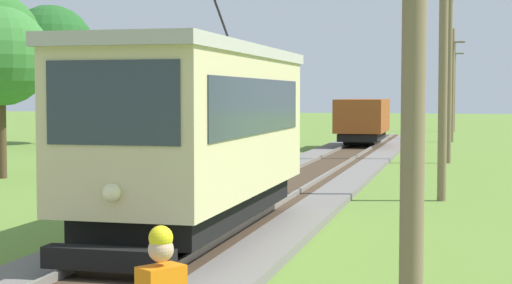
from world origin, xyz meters
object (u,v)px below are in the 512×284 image
object	(u,v)px
utility_pole_horizon	(454,86)
gravel_pile	(254,137)
tree_right_far	(51,49)
red_tram	(197,130)
freight_car	(363,120)
tree_left_far	(0,57)
utility_pole_far	(449,60)
utility_pole_mid	(443,48)
utility_pole_distant	(452,84)

from	to	relation	value
utility_pole_horizon	gravel_pile	size ratio (longest dim) A/B	2.94
gravel_pile	tree_right_far	xyz separation A→B (m)	(-12.83, 2.71, 4.82)
red_tram	freight_car	distance (m)	27.86
utility_pole_horizon	tree_right_far	world-z (taller)	tree_right_far
tree_left_far	tree_right_far	bearing A→B (deg)	113.12
freight_car	utility_pole_horizon	bearing A→B (deg)	78.61
utility_pole_far	tree_left_far	xyz separation A→B (m)	(-14.82, -9.90, -0.15)
utility_pole_far	tree_left_far	distance (m)	17.82
gravel_pile	freight_car	bearing A→B (deg)	24.62
utility_pole_far	utility_pole_mid	bearing A→B (deg)	-90.00
freight_car	gravel_pile	bearing A→B (deg)	-155.38
utility_pole_horizon	tree_left_far	bearing A→B (deg)	-110.28
red_tram	tree_right_far	xyz separation A→B (m)	(-18.08, 28.16, 3.31)
utility_pole_distant	utility_pole_horizon	distance (m)	14.23
red_tram	tree_right_far	size ratio (longest dim) A/B	1.06
gravel_pile	utility_pole_distant	bearing A→B (deg)	47.06
tree_left_far	tree_right_far	world-z (taller)	tree_right_far
freight_car	utility_pole_mid	size ratio (longest dim) A/B	0.65
freight_car	gravel_pile	distance (m)	5.83
freight_car	tree_left_far	distance (m)	20.77
red_tram	utility_pole_distant	bearing A→B (deg)	82.88
freight_car	utility_pole_far	world-z (taller)	utility_pole_far
utility_pole_mid	tree_right_far	bearing A→B (deg)	137.37
utility_pole_mid	utility_pole_distant	xyz separation A→B (m)	(-0.00, 28.52, -0.60)
utility_pole_mid	utility_pole_horizon	distance (m)	42.75
utility_pole_distant	utility_pole_horizon	bearing A→B (deg)	90.00
utility_pole_mid	utility_pole_far	bearing A→B (deg)	90.00
utility_pole_far	tree_right_far	distance (m)	24.05
gravel_pile	tree_left_far	size ratio (longest dim) A/B	0.40
red_tram	tree_right_far	bearing A→B (deg)	122.70
utility_pole_horizon	freight_car	bearing A→B (deg)	-101.39
freight_car	utility_pole_horizon	size ratio (longest dim) A/B	0.76
utility_pole_far	utility_pole_distant	xyz separation A→B (m)	(-0.00, 15.98, -0.80)
red_tram	utility_pole_mid	size ratio (longest dim) A/B	1.06
utility_pole_mid	freight_car	bearing A→B (deg)	102.37
utility_pole_far	tree_right_far	size ratio (longest dim) A/B	1.05
tree_right_far	utility_pole_far	bearing A→B (deg)	-20.05
utility_pole_mid	utility_pole_distant	bearing A→B (deg)	90.00
utility_pole_far	utility_pole_horizon	bearing A→B (deg)	90.00
red_tram	freight_car	bearing A→B (deg)	90.01
utility_pole_far	utility_pole_horizon	world-z (taller)	utility_pole_far
utility_pole_horizon	tree_right_far	distance (m)	31.56
red_tram	gravel_pile	size ratio (longest dim) A/B	3.67
red_tram	utility_pole_mid	world-z (taller)	utility_pole_mid
utility_pole_horizon	tree_left_far	size ratio (longest dim) A/B	1.16
utility_pole_mid	utility_pole_distant	size ratio (longest dim) A/B	1.17
utility_pole_distant	gravel_pile	world-z (taller)	utility_pole_distant
utility_pole_distant	tree_left_far	size ratio (longest dim) A/B	1.16
utility_pole_far	gravel_pile	world-z (taller)	utility_pole_far
red_tram	tree_left_far	size ratio (longest dim) A/B	1.45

